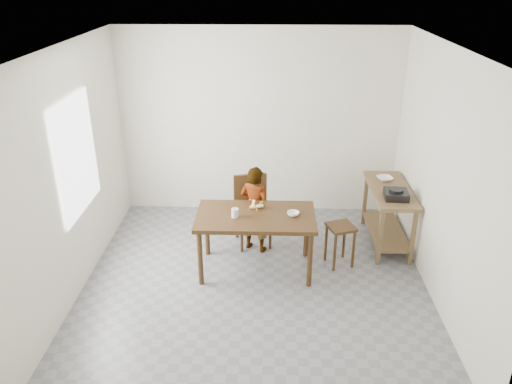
{
  "coord_description": "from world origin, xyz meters",
  "views": [
    {
      "loc": [
        0.15,
        -4.9,
        3.43
      ],
      "look_at": [
        0.0,
        0.4,
        1.0
      ],
      "focal_mm": 35.0,
      "sensor_mm": 36.0,
      "label": 1
    }
  ],
  "objects_px": {
    "dining_table": "(256,243)",
    "stool": "(340,245)",
    "child": "(255,209)",
    "prep_counter": "(387,216)",
    "dining_chair": "(253,212)"
  },
  "relations": [
    {
      "from": "dining_table",
      "to": "child",
      "type": "xyz_separation_m",
      "value": [
        -0.02,
        0.49,
        0.21
      ]
    },
    {
      "from": "child",
      "to": "stool",
      "type": "height_order",
      "value": "child"
    },
    {
      "from": "dining_chair",
      "to": "dining_table",
      "type": "bearing_deg",
      "value": -98.51
    },
    {
      "from": "dining_table",
      "to": "child",
      "type": "distance_m",
      "value": 0.53
    },
    {
      "from": "child",
      "to": "stool",
      "type": "bearing_deg",
      "value": -172.52
    },
    {
      "from": "dining_chair",
      "to": "stool",
      "type": "xyz_separation_m",
      "value": [
        1.09,
        -0.48,
        -0.19
      ]
    },
    {
      "from": "dining_table",
      "to": "stool",
      "type": "height_order",
      "value": "dining_table"
    },
    {
      "from": "child",
      "to": "dining_chair",
      "type": "distance_m",
      "value": 0.2
    },
    {
      "from": "dining_table",
      "to": "child",
      "type": "relative_size",
      "value": 1.21
    },
    {
      "from": "prep_counter",
      "to": "dining_chair",
      "type": "distance_m",
      "value": 1.78
    },
    {
      "from": "dining_table",
      "to": "stool",
      "type": "distance_m",
      "value": 1.05
    },
    {
      "from": "stool",
      "to": "prep_counter",
      "type": "bearing_deg",
      "value": 38.51
    },
    {
      "from": "prep_counter",
      "to": "dining_chair",
      "type": "xyz_separation_m",
      "value": [
        -1.77,
        -0.06,
        0.06
      ]
    },
    {
      "from": "child",
      "to": "dining_chair",
      "type": "bearing_deg",
      "value": -53.07
    },
    {
      "from": "child",
      "to": "dining_chair",
      "type": "relative_size",
      "value": 1.27
    }
  ]
}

